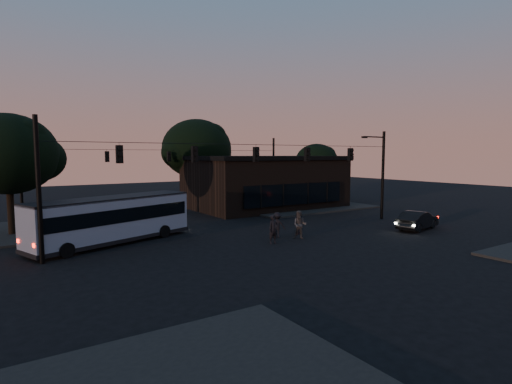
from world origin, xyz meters
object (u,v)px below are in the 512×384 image
bus (113,218)px  pedestrian_b (300,225)px  pedestrian_c (298,223)px  pedestrian_a (273,229)px  car (418,220)px  pedestrian_d (277,225)px  building (265,182)px

bus → pedestrian_b: bearing=-46.1°
pedestrian_c → pedestrian_a: bearing=5.9°
car → pedestrian_b: (-9.37, 2.29, 0.23)m
pedestrian_b → pedestrian_a: bearing=-126.0°
bus → car: bearing=-40.5°
pedestrian_a → pedestrian_c: 3.35m
car → pedestrian_c: pedestrian_c is taller
pedestrian_b → bus: bearing=-157.7°
pedestrian_d → pedestrian_c: bearing=-138.5°
car → pedestrian_a: 11.85m
pedestrian_c → pedestrian_d: pedestrian_d is taller
bus → pedestrian_d: bus is taller
bus → pedestrian_a: (8.35, -5.49, -0.74)m
building → pedestrian_b: 16.19m
building → pedestrian_d: 15.67m
car → pedestrian_b: 9.65m
car → building: bearing=-4.0°
building → pedestrian_d: (-8.14, -13.26, -1.86)m
building → bus: (-17.79, -9.13, -1.07)m
pedestrian_b → pedestrian_d: pedestrian_b is taller
building → pedestrian_c: bearing=-115.6°
car → pedestrian_b: pedestrian_b is taller
bus → pedestrian_b: bus is taller
pedestrian_d → pedestrian_a: bearing=88.7°
building → car: building is taller
car → pedestrian_c: bearing=56.8°
pedestrian_b → pedestrian_c: (0.78, 1.12, -0.15)m
pedestrian_a → pedestrian_d: pedestrian_a is taller
bus → pedestrian_c: (11.42, -4.16, -0.85)m
car → pedestrian_d: pedestrian_d is taller
building → pedestrian_a: (-9.45, -14.63, -1.81)m
car → pedestrian_a: bearing=68.4°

